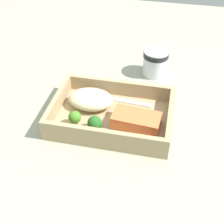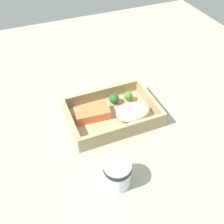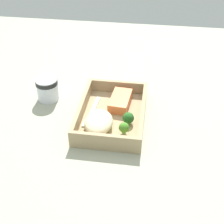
{
  "view_description": "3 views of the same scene",
  "coord_description": "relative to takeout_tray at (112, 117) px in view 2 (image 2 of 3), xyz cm",
  "views": [
    {
      "loc": [
        -12.12,
        56.12,
        51.64
      ],
      "look_at": [
        0.0,
        0.0,
        2.7
      ],
      "focal_mm": 50.0,
      "sensor_mm": 36.0,
      "label": 1
    },
    {
      "loc": [
        -23.44,
        -57.28,
        61.63
      ],
      "look_at": [
        0.0,
        0.0,
        2.7
      ],
      "focal_mm": 42.0,
      "sensor_mm": 36.0,
      "label": 2
    },
    {
      "loc": [
        75.72,
        10.9,
        60.65
      ],
      "look_at": [
        0.0,
        0.0,
        2.7
      ],
      "focal_mm": 50.0,
      "sensor_mm": 36.0,
      "label": 3
    }
  ],
  "objects": [
    {
      "name": "tray_rim",
      "position": [
        0.0,
        0.0,
        2.68
      ],
      "size": [
        28.86,
        20.05,
        4.17
      ],
      "color": "tan",
      "rests_on": "takeout_tray"
    },
    {
      "name": "broccoli_floret_2",
      "position": [
        2.91,
        5.32,
        2.59
      ],
      "size": [
        3.43,
        3.43,
        3.78
      ],
      "color": "#7DAC63",
      "rests_on": "takeout_tray"
    },
    {
      "name": "salmon_fillet",
      "position": [
        -6.22,
        1.83,
        2.17
      ],
      "size": [
        11.64,
        6.9,
        3.14
      ],
      "primitive_type": "cube",
      "rotation": [
        0.0,
        0.0,
        -0.09
      ],
      "color": "orange",
      "rests_on": "takeout_tray"
    },
    {
      "name": "ground_plane",
      "position": [
        0.0,
        0.0,
        -1.6
      ],
      "size": [
        160.0,
        160.0,
        2.0
      ],
      "primitive_type": "cube",
      "color": "#999D87"
    },
    {
      "name": "paper_cup",
      "position": [
        -7.91,
        -22.96,
        3.69
      ],
      "size": [
        7.28,
        7.28,
        7.7
      ],
      "color": "white",
      "rests_on": "ground_plane"
    },
    {
      "name": "mashed_potatoes",
      "position": [
        6.12,
        -3.1,
        2.63
      ],
      "size": [
        11.42,
        8.33,
        4.07
      ],
      "primitive_type": "ellipsoid",
      "color": "beige",
      "rests_on": "takeout_tray"
    },
    {
      "name": "takeout_tray",
      "position": [
        0.0,
        0.0,
        0.0
      ],
      "size": [
        28.86,
        20.05,
        1.2
      ],
      "primitive_type": "cube",
      "color": "tan",
      "rests_on": "ground_plane"
    },
    {
      "name": "broccoli_floret_1",
      "position": [
        7.91,
        4.62,
        2.85
      ],
      "size": [
        3.03,
        3.03,
        3.87
      ],
      "color": "#73A157",
      "rests_on": "takeout_tray"
    },
    {
      "name": "fork",
      "position": [
        -0.09,
        -6.56,
        0.82
      ],
      "size": [
        15.88,
        2.88,
        0.44
      ],
      "color": "white",
      "rests_on": "takeout_tray"
    }
  ]
}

